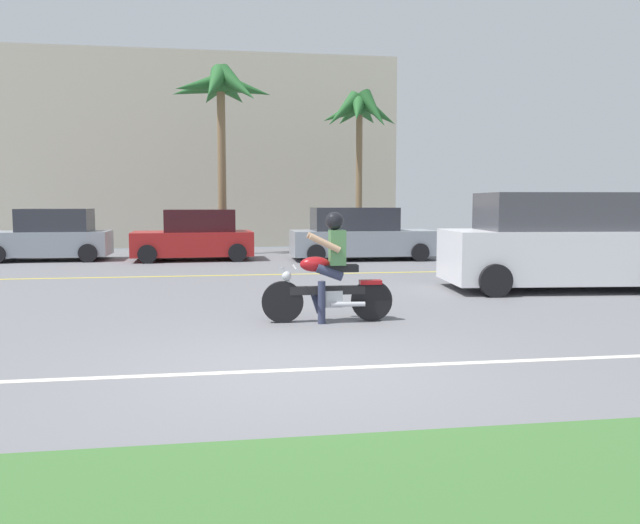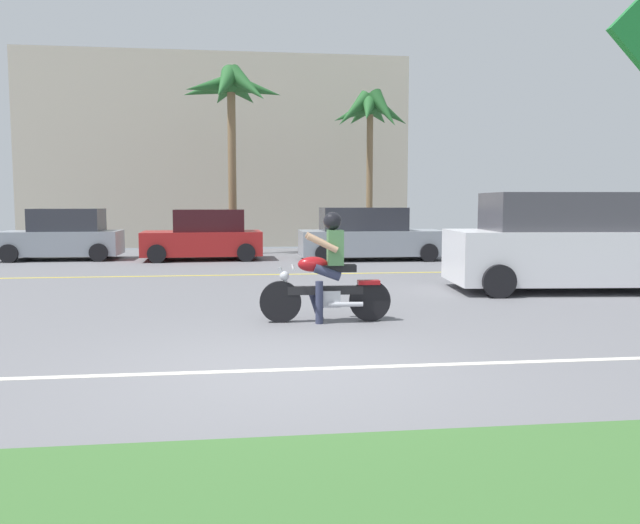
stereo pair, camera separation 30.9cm
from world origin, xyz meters
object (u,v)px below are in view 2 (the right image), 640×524
at_px(parked_car_2, 369,236).
at_px(palm_tree_0, 369,117).
at_px(parked_car_1, 204,236).
at_px(motorcyclist, 327,276).
at_px(parked_car_0, 63,236).
at_px(parked_car_3, 574,238).
at_px(palm_tree_1, 230,94).
at_px(suv_nearby, 567,243).

height_order(parked_car_2, palm_tree_0, palm_tree_0).
bearing_deg(parked_car_1, palm_tree_0, 27.39).
xyz_separation_m(motorcyclist, parked_car_1, (-2.45, 10.85, 0.04)).
height_order(parked_car_0, parked_car_3, parked_car_0).
relative_size(parked_car_1, parked_car_3, 0.91).
bearing_deg(motorcyclist, palm_tree_1, 97.04).
distance_m(motorcyclist, parked_car_3, 12.80).
xyz_separation_m(motorcyclist, palm_tree_1, (-1.60, 12.94, 4.82)).
relative_size(parked_car_0, palm_tree_1, 0.56).
bearing_deg(palm_tree_0, parked_car_3, -41.04).
height_order(motorcyclist, palm_tree_0, palm_tree_0).
bearing_deg(parked_car_0, parked_car_2, -7.22).
xyz_separation_m(motorcyclist, palm_tree_0, (3.47, 13.92, 4.27)).
xyz_separation_m(parked_car_3, palm_tree_0, (-5.54, 4.82, 4.27)).
bearing_deg(parked_car_3, palm_tree_0, 138.96).
relative_size(motorcyclist, palm_tree_1, 0.31).
relative_size(motorcyclist, parked_car_0, 0.55).
height_order(suv_nearby, parked_car_3, suv_nearby).
relative_size(suv_nearby, parked_car_2, 1.10).
bearing_deg(parked_car_1, palm_tree_1, 67.95).
bearing_deg(palm_tree_0, parked_car_0, -166.19).
distance_m(parked_car_3, palm_tree_1, 12.26).
height_order(parked_car_2, palm_tree_1, palm_tree_1).
bearing_deg(parked_car_0, suv_nearby, -35.09).
bearing_deg(suv_nearby, parked_car_2, 109.63).
height_order(parked_car_3, palm_tree_1, palm_tree_1).
height_order(parked_car_1, palm_tree_0, palm_tree_0).
bearing_deg(motorcyclist, suv_nearby, 27.65).
relative_size(suv_nearby, palm_tree_0, 0.83).
bearing_deg(suv_nearby, parked_car_1, 134.01).
height_order(parked_car_0, parked_car_2, parked_car_2).
height_order(parked_car_1, parked_car_3, parked_car_1).
bearing_deg(suv_nearby, palm_tree_1, 124.36).
bearing_deg(motorcyclist, parked_car_1, 102.70).
distance_m(parked_car_0, palm_tree_1, 7.28).
distance_m(parked_car_0, parked_car_3, 16.04).
bearing_deg(parked_car_0, parked_car_3, -8.17).
bearing_deg(palm_tree_1, palm_tree_0, 10.88).
distance_m(parked_car_1, palm_tree_0, 7.89).
relative_size(motorcyclist, palm_tree_0, 0.33).
height_order(motorcyclist, parked_car_3, motorcyclist).
bearing_deg(parked_car_1, parked_car_3, -8.72).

